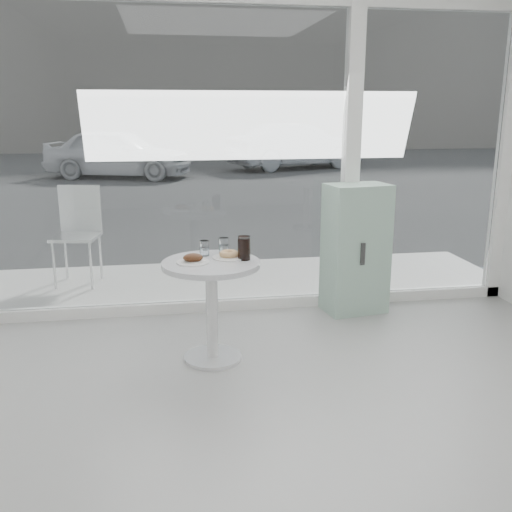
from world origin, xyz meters
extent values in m
cube|color=white|center=(0.00, 3.00, 0.05)|extent=(5.00, 0.12, 0.10)
cube|color=white|center=(2.44, 3.00, 1.50)|extent=(0.12, 0.12, 3.00)
cube|color=white|center=(0.90, 3.00, 1.50)|extent=(0.14, 0.14, 3.00)
cube|color=white|center=(-0.77, 3.00, 1.40)|extent=(3.21, 0.02, 2.60)
cube|color=white|center=(1.67, 3.00, 1.40)|extent=(1.41, 0.02, 2.60)
cylinder|color=white|center=(-0.50, 1.90, 0.01)|extent=(0.44, 0.44, 0.03)
cylinder|color=white|center=(-0.50, 1.90, 0.37)|extent=(0.09, 0.09, 0.70)
cylinder|color=white|center=(-0.50, 1.90, 0.75)|extent=(0.72, 0.72, 0.04)
cube|color=silver|center=(0.00, 3.80, 0.03)|extent=(5.60, 1.60, 0.05)
cube|color=#383838|center=(0.00, 16.00, 0.00)|extent=(40.00, 24.00, 0.00)
cube|color=gray|center=(0.00, 25.00, 4.00)|extent=(40.00, 2.00, 8.00)
cube|color=#90B8A3|center=(0.91, 2.78, 0.60)|extent=(0.60, 0.45, 1.19)
cube|color=#333333|center=(0.91, 2.59, 0.60)|extent=(0.04, 0.03, 0.20)
cylinder|color=white|center=(-1.95, 3.75, 0.30)|extent=(0.03, 0.03, 0.50)
cylinder|color=white|center=(-1.58, 3.69, 0.30)|extent=(0.03, 0.03, 0.50)
cylinder|color=white|center=(-1.89, 4.13, 0.30)|extent=(0.03, 0.03, 0.50)
cylinder|color=white|center=(-1.52, 4.06, 0.30)|extent=(0.03, 0.03, 0.50)
cube|color=white|center=(-1.74, 3.91, 0.56)|extent=(0.51, 0.51, 0.03)
cube|color=white|center=(-1.70, 4.12, 0.82)|extent=(0.44, 0.09, 0.50)
imported|color=silver|center=(-2.01, 14.19, 0.68)|extent=(4.28, 2.79, 1.36)
imported|color=#A8ABB0|center=(3.36, 15.84, 0.71)|extent=(4.56, 2.86, 1.42)
cylinder|color=white|center=(-0.63, 1.88, 0.78)|extent=(0.24, 0.24, 0.01)
cube|color=white|center=(-0.61, 1.87, 0.79)|extent=(0.15, 0.15, 0.00)
ellipsoid|color=black|center=(-0.63, 1.88, 0.81)|extent=(0.14, 0.12, 0.06)
ellipsoid|color=black|center=(-0.60, 1.90, 0.81)|extent=(0.07, 0.07, 0.04)
cylinder|color=white|center=(-0.36, 1.98, 0.78)|extent=(0.24, 0.24, 0.01)
torus|color=tan|center=(-0.36, 1.98, 0.80)|extent=(0.14, 0.14, 0.05)
cylinder|color=white|center=(-0.53, 2.08, 0.83)|extent=(0.07, 0.07, 0.12)
cylinder|color=white|center=(-0.53, 2.08, 0.80)|extent=(0.06, 0.06, 0.06)
cylinder|color=white|center=(-0.38, 2.12, 0.83)|extent=(0.08, 0.08, 0.13)
cylinder|color=white|center=(-0.38, 2.12, 0.81)|extent=(0.06, 0.06, 0.07)
cylinder|color=white|center=(-0.25, 1.92, 0.86)|extent=(0.09, 0.09, 0.18)
cylinder|color=black|center=(-0.25, 1.92, 0.85)|extent=(0.08, 0.08, 0.16)
camera|label=1|loc=(-0.82, -2.11, 1.84)|focal=40.00mm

